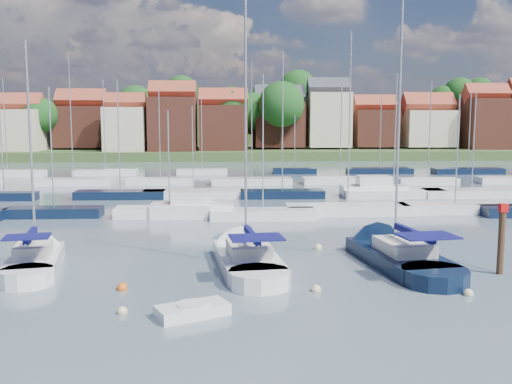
{
  "coord_description": "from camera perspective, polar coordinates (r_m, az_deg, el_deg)",
  "views": [
    {
      "loc": [
        -2.32,
        -28.28,
        8.39
      ],
      "look_at": [
        -0.18,
        14.0,
        2.9
      ],
      "focal_mm": 40.0,
      "sensor_mm": 36.0,
      "label": 1
    }
  ],
  "objects": [
    {
      "name": "buoy_e",
      "position": [
        37.12,
        6.22,
        -5.71
      ],
      "size": [
        0.52,
        0.52,
        0.52
      ],
      "primitive_type": "sphere",
      "color": "beige",
      "rests_on": "ground"
    },
    {
      "name": "buoy_b",
      "position": [
        25.82,
        -13.22,
        -11.76
      ],
      "size": [
        0.45,
        0.45,
        0.45
      ],
      "primitive_type": "sphere",
      "color": "beige",
      "rests_on": "ground"
    },
    {
      "name": "far_shore_town",
      "position": [
        161.05,
        -1.29,
        6.04
      ],
      "size": [
        212.46,
        90.0,
        22.27
      ],
      "color": "#385229",
      "rests_on": "ground"
    },
    {
      "name": "buoy_f",
      "position": [
        29.36,
        20.46,
        -9.69
      ],
      "size": [
        0.46,
        0.46,
        0.46
      ],
      "primitive_type": "sphere",
      "color": "beige",
      "rests_on": "ground"
    },
    {
      "name": "sailboat_left",
      "position": [
        35.36,
        -20.99,
        -6.23
      ],
      "size": [
        4.46,
        10.29,
        13.64
      ],
      "rotation": [
        0.0,
        0.0,
        1.76
      ],
      "color": "silver",
      "rests_on": "ground"
    },
    {
      "name": "ground",
      "position": [
        68.83,
        -0.95,
        0.39
      ],
      "size": [
        260.0,
        260.0,
        0.0
      ],
      "primitive_type": "plane",
      "color": "#495B63",
      "rests_on": "ground"
    },
    {
      "name": "tender",
      "position": [
        24.93,
        -6.38,
        -11.69
      ],
      "size": [
        3.35,
        2.6,
        0.66
      ],
      "rotation": [
        0.0,
        0.0,
        0.45
      ],
      "color": "silver",
      "rests_on": "ground"
    },
    {
      "name": "timber_piling",
      "position": [
        33.66,
        23.24,
        -6.11
      ],
      "size": [
        0.4,
        0.4,
        6.11
      ],
      "color": "#4C331E",
      "rests_on": "ground"
    },
    {
      "name": "sailboat_navy",
      "position": [
        35.55,
        12.88,
        -5.87
      ],
      "size": [
        5.31,
        13.29,
        17.84
      ],
      "rotation": [
        0.0,
        0.0,
        1.72
      ],
      "color": "black",
      "rests_on": "ground"
    },
    {
      "name": "sailboat_centre",
      "position": [
        33.88,
        -1.26,
        -6.33
      ],
      "size": [
        4.6,
        12.3,
        16.3
      ],
      "rotation": [
        0.0,
        0.0,
        1.69
      ],
      "color": "silver",
      "rests_on": "ground"
    },
    {
      "name": "buoy_d",
      "position": [
        28.33,
        6.03,
        -9.87
      ],
      "size": [
        0.48,
        0.48,
        0.48
      ],
      "primitive_type": "sphere",
      "color": "beige",
      "rests_on": "ground"
    },
    {
      "name": "marina_field",
      "position": [
        64.06,
        0.9,
        0.26
      ],
      "size": [
        79.62,
        41.41,
        15.93
      ],
      "color": "silver",
      "rests_on": "ground"
    },
    {
      "name": "buoy_c",
      "position": [
        29.2,
        -13.23,
        -9.5
      ],
      "size": [
        0.54,
        0.54,
        0.54
      ],
      "primitive_type": "sphere",
      "color": "#D85914",
      "rests_on": "ground"
    }
  ]
}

